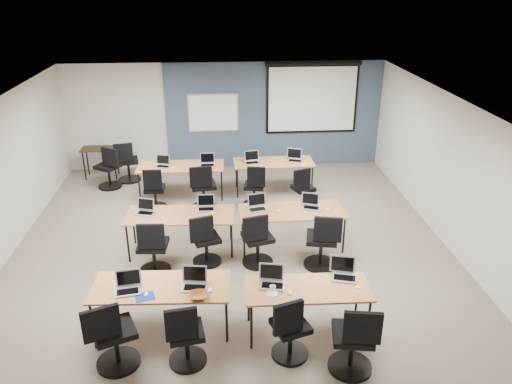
{
  "coord_description": "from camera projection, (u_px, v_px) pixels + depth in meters",
  "views": [
    {
      "loc": [
        -0.18,
        -7.91,
        4.67
      ],
      "look_at": [
        0.47,
        0.4,
        1.01
      ],
      "focal_mm": 35.0,
      "sensor_mm": 36.0,
      "label": 1
    }
  ],
  "objects": [
    {
      "name": "floor",
      "position": [
        232.0,
        252.0,
        9.11
      ],
      "size": [
        8.0,
        9.0,
        0.02
      ],
      "primitive_type": "cube",
      "color": "#6B6354",
      "rests_on": "ground"
    },
    {
      "name": "ceiling",
      "position": [
        229.0,
        107.0,
        8.03
      ],
      "size": [
        8.0,
        9.0,
        0.02
      ],
      "primitive_type": "cube",
      "color": "white",
      "rests_on": "ground"
    },
    {
      "name": "wall_back",
      "position": [
        225.0,
        116.0,
        12.68
      ],
      "size": [
        8.0,
        0.04,
        2.7
      ],
      "primitive_type": "cube",
      "color": "beige",
      "rests_on": "ground"
    },
    {
      "name": "wall_front",
      "position": [
        247.0,
        378.0,
        4.46
      ],
      "size": [
        8.0,
        0.04,
        2.7
      ],
      "primitive_type": "cube",
      "color": "beige",
      "rests_on": "ground"
    },
    {
      "name": "wall_right",
      "position": [
        456.0,
        177.0,
        8.86
      ],
      "size": [
        0.04,
        9.0,
        2.7
      ],
      "primitive_type": "cube",
      "color": "beige",
      "rests_on": "ground"
    },
    {
      "name": "blue_accent_panel",
      "position": [
        274.0,
        115.0,
        12.74
      ],
      "size": [
        5.5,
        0.04,
        2.7
      ],
      "primitive_type": "cube",
      "color": "#3D5977",
      "rests_on": "wall_back"
    },
    {
      "name": "whiteboard",
      "position": [
        213.0,
        113.0,
        12.55
      ],
      "size": [
        1.28,
        0.03,
        0.98
      ],
      "color": "silver",
      "rests_on": "wall_back"
    },
    {
      "name": "projector_screen",
      "position": [
        312.0,
        94.0,
        12.53
      ],
      "size": [
        2.4,
        0.1,
        1.82
      ],
      "color": "black",
      "rests_on": "wall_back"
    },
    {
      "name": "training_table_front_left",
      "position": [
        161.0,
        289.0,
        6.87
      ],
      "size": [
        1.9,
        0.79,
        0.73
      ],
      "rotation": [
        0.0,
        0.0,
        -0.05
      ],
      "color": "#9A6E43",
      "rests_on": "floor"
    },
    {
      "name": "training_table_front_right",
      "position": [
        308.0,
        291.0,
        6.84
      ],
      "size": [
        1.71,
        0.71,
        0.73
      ],
      "rotation": [
        0.0,
        0.0,
        -0.02
      ],
      "color": "brown",
      "rests_on": "floor"
    },
    {
      "name": "training_table_mid_left",
      "position": [
        180.0,
        216.0,
        8.91
      ],
      "size": [
        1.93,
        0.8,
        0.73
      ],
      "rotation": [
        0.0,
        0.0,
        -0.06
      ],
      "color": "#A2703B",
      "rests_on": "floor"
    },
    {
      "name": "training_table_mid_right",
      "position": [
        292.0,
        212.0,
        9.06
      ],
      "size": [
        1.91,
        0.8,
        0.73
      ],
      "rotation": [
        0.0,
        0.0,
        0.02
      ],
      "color": "#955A29",
      "rests_on": "floor"
    },
    {
      "name": "training_table_back_left",
      "position": [
        181.0,
        167.0,
        11.16
      ],
      "size": [
        1.92,
        0.8,
        0.73
      ],
      "rotation": [
        0.0,
        0.0,
        -0.02
      ],
      "color": "olive",
      "rests_on": "floor"
    },
    {
      "name": "training_table_back_right",
      "position": [
        274.0,
        164.0,
        11.4
      ],
      "size": [
        1.81,
        0.76,
        0.73
      ],
      "rotation": [
        0.0,
        0.0,
        0.02
      ],
      "color": "brown",
      "rests_on": "floor"
    },
    {
      "name": "laptop_0",
      "position": [
        128.0,
        286.0,
        6.75
      ],
      "size": [
        0.34,
        0.29,
        0.26
      ],
      "rotation": [
        0.0,
        0.0,
        0.16
      ],
      "color": "silver",
      "rests_on": "training_table_front_left"
    },
    {
      "name": "mouse_0",
      "position": [
        146.0,
        294.0,
        6.66
      ],
      "size": [
        0.06,
        0.09,
        0.03
      ],
      "primitive_type": "ellipsoid",
      "rotation": [
        0.0,
        0.0,
        0.05
      ],
      "color": "white",
      "rests_on": "training_table_front_left"
    },
    {
      "name": "task_chair_0",
      "position": [
        113.0,
        340.0,
        6.29
      ],
      "size": [
        0.6,
        0.57,
        1.04
      ],
      "rotation": [
        0.0,
        0.0,
        0.39
      ],
      "color": "black",
      "rests_on": "floor"
    },
    {
      "name": "laptop_1",
      "position": [
        195.0,
        282.0,
        6.83
      ],
      "size": [
        0.34,
        0.29,
        0.26
      ],
      "rotation": [
        0.0,
        0.0,
        -0.14
      ],
      "color": "silver",
      "rests_on": "training_table_front_left"
    },
    {
      "name": "mouse_1",
      "position": [
        210.0,
        290.0,
        6.75
      ],
      "size": [
        0.07,
        0.1,
        0.03
      ],
      "primitive_type": "ellipsoid",
      "rotation": [
        0.0,
        0.0,
        -0.08
      ],
      "color": "white",
      "rests_on": "training_table_front_left"
    },
    {
      "name": "task_chair_1",
      "position": [
        186.0,
        339.0,
        6.34
      ],
      "size": [
        0.5,
        0.5,
        0.98
      ],
      "rotation": [
        0.0,
        0.0,
        0.16
      ],
      "color": "black",
      "rests_on": "floor"
    },
    {
      "name": "laptop_2",
      "position": [
        272.0,
        280.0,
        6.88
      ],
      "size": [
        0.34,
        0.29,
        0.26
      ],
      "rotation": [
        0.0,
        0.0,
        -0.21
      ],
      "color": "silver",
      "rests_on": "training_table_front_right"
    },
    {
      "name": "mouse_2",
      "position": [
        290.0,
        293.0,
        6.69
      ],
      "size": [
        0.08,
        0.11,
        0.04
      ],
      "primitive_type": "ellipsoid",
      "rotation": [
        0.0,
        0.0,
        0.15
      ],
      "color": "white",
      "rests_on": "training_table_front_right"
    },
    {
      "name": "task_chair_2",
      "position": [
        290.0,
        333.0,
        6.45
      ],
      "size": [
        0.51,
        0.5,
        0.98
      ],
      "rotation": [
        0.0,
        0.0,
        0.33
      ],
      "color": "black",
      "rests_on": "floor"
    },
    {
      "name": "laptop_3",
      "position": [
        344.0,
        272.0,
        7.05
      ],
      "size": [
        0.36,
        0.3,
        0.27
      ],
      "rotation": [
        0.0,
        0.0,
        -0.27
      ],
      "color": "silver",
      "rests_on": "training_table_front_right"
    },
    {
      "name": "mouse_3",
      "position": [
        358.0,
        287.0,
        6.82
      ],
      "size": [
        0.07,
        0.1,
        0.03
      ],
      "primitive_type": "ellipsoid",
      "rotation": [
        0.0,
        0.0,
        0.23
      ],
      "color": "white",
      "rests_on": "training_table_front_right"
    },
    {
      "name": "task_chair_3",
      "position": [
        354.0,
        344.0,
        6.22
      ],
      "size": [
        0.57,
        0.57,
        1.04
      ],
      "rotation": [
        0.0,
        0.0,
        -0.16
      ],
      "color": "black",
      "rests_on": "floor"
    },
    {
      "name": "laptop_4",
      "position": [
        145.0,
        209.0,
        8.94
      ],
      "size": [
        0.32,
        0.27,
        0.24
      ],
      "rotation": [
        0.0,
        0.0,
        -0.3
      ],
      "color": "silver",
      "rests_on": "training_table_mid_left"
    },
    {
      "name": "mouse_4",
      "position": [
        162.0,
        217.0,
        8.76
      ],
      "size": [
        0.08,
        0.1,
        0.03
      ],
      "primitive_type": "ellipsoid",
      "rotation": [
        0.0,
        0.0,
        0.22
      ],
      "color": "white",
      "rests_on": "training_table_mid_left"
    },
    {
      "name": "task_chair_4",
      "position": [
        153.0,
        252.0,
        8.3
      ],
      "size": [
        0.55,
        0.55,
        1.02
      ],
      "rotation": [
        0.0,
        0.0,
        -0.07
      ],
      "color": "black",
      "rests_on": "floor"
    },
    {
      "name": "laptop_5",
      "position": [
        206.0,
        206.0,
        9.09
      ],
      "size": [
        0.32,
        0.27,
        0.24
      ],
      "rotation": [
        0.0,
        0.0,
        -0.0
      ],
      "color": "#AAAAAF",
      "rests_on": "training_table_mid_left"
    },
    {
      "name": "mouse_5",
      "position": [
        213.0,
        213.0,
        8.92
      ],
      "size": [
        0.07,
        0.1,
        0.03
      ],
      "primitive_type": "ellipsoid",
      "rotation": [
        0.0,
        0.0,
        0.12
      ],
      "color": "white",
      "rests_on": "training_table_mid_left"
    },
    {
      "name": "task_chair_5",
      "position": [
        205.0,
        244.0,
        8.58
      ],
      "size": [
        0.51,
        0.5,
        0.98
      ],
      "rotation": [
        0.0,
        0.0,
        0.3
      ],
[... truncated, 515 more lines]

